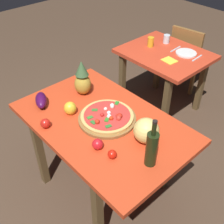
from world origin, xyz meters
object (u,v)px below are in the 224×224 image
object	(u,v)px
tomato_at_corner	(98,144)
knife_utensil	(197,58)
melon	(146,131)
tomato_near_board	(45,123)
wine_bottle	(152,148)
dining_chair	(188,55)
napkin_folded	(169,60)
drinking_glass_juice	(151,42)
background_table	(164,62)
bell_pepper	(70,108)
fork_utensil	(175,49)
dinner_plate	(186,53)
eggplant	(41,100)
tomato_beside_pepper	(112,154)
pizza	(108,116)
pineapple_left	(82,79)
pizza_board	(107,119)
drinking_glass_water	(166,39)
display_table	(103,129)

from	to	relation	value
tomato_at_corner	knife_utensil	size ratio (longest dim) A/B	0.43
melon	tomato_near_board	size ratio (longest dim) A/B	2.48
wine_bottle	melon	size ratio (longest dim) A/B	1.99
dining_chair	napkin_folded	bearing A→B (deg)	99.84
wine_bottle	drinking_glass_juice	world-z (taller)	wine_bottle
background_table	bell_pepper	distance (m)	1.39
wine_bottle	fork_utensil	xyz separation A→B (m)	(-0.90, 1.43, -0.13)
wine_bottle	dinner_plate	world-z (taller)	wine_bottle
eggplant	fork_utensil	size ratio (longest dim) A/B	1.11
bell_pepper	tomato_beside_pepper	distance (m)	0.57
fork_utensil	tomato_near_board	bearing A→B (deg)	-88.79
bell_pepper	tomato_at_corner	xyz separation A→B (m)	(0.43, -0.09, -0.01)
background_table	tomato_beside_pepper	bearing A→B (deg)	-63.24
background_table	pizza	distance (m)	1.29
pizza	drinking_glass_juice	size ratio (longest dim) A/B	3.76
tomato_beside_pepper	knife_utensil	distance (m)	1.63
pineapple_left	knife_utensil	size ratio (longest dim) A/B	1.72
bell_pepper	napkin_folded	size ratio (longest dim) A/B	0.76
pizza_board	dinner_plate	xyz separation A→B (m)	(-0.25, 1.35, -0.00)
tomato_near_board	eggplant	bearing A→B (deg)	154.68
bell_pepper	drinking_glass_water	distance (m)	1.59
bell_pepper	knife_utensil	xyz separation A→B (m)	(0.15, 1.50, -0.04)
dinner_plate	fork_utensil	bearing A→B (deg)	180.00
display_table	tomato_beside_pepper	bearing A→B (deg)	-30.92
pineapple_left	background_table	bearing A→B (deg)	90.75
melon	drinking_glass_juice	bearing A→B (deg)	130.23
pizza_board	eggplant	world-z (taller)	eggplant
eggplant	wine_bottle	bearing A→B (deg)	10.40
display_table	pizza_board	xyz separation A→B (m)	(0.02, 0.03, 0.10)
pizza_board	tomato_near_board	distance (m)	0.46
wine_bottle	melon	bearing A→B (deg)	140.45
dining_chair	napkin_folded	size ratio (longest dim) A/B	6.07
display_table	pineapple_left	bearing A→B (deg)	162.87
dinner_plate	tomato_beside_pepper	bearing A→B (deg)	-70.53
dinner_plate	background_table	bearing A→B (deg)	-141.77
pizza_board	drinking_glass_juice	bearing A→B (deg)	117.58
dining_chair	tomato_beside_pepper	world-z (taller)	dining_chair
wine_bottle	drinking_glass_water	size ratio (longest dim) A/B	3.78
drinking_glass_water	napkin_folded	bearing A→B (deg)	-46.25
background_table	wine_bottle	size ratio (longest dim) A/B	2.55
display_table	drinking_glass_juice	distance (m)	1.38
background_table	pizza_board	xyz separation A→B (m)	(0.42, -1.21, 0.14)
pineapple_left	napkin_folded	size ratio (longest dim) A/B	2.21
pizza	tomato_beside_pepper	bearing A→B (deg)	-37.12
tomato_near_board	fork_utensil	bearing A→B (deg)	94.82
bell_pepper	drinking_glass_water	xyz separation A→B (m)	(-0.31, 1.56, -0.00)
dining_chair	pineapple_left	size ratio (longest dim) A/B	2.75
wine_bottle	tomato_near_board	bearing A→B (deg)	-157.63
dining_chair	knife_utensil	size ratio (longest dim) A/B	4.72
drinking_glass_water	tomato_beside_pepper	bearing A→B (deg)	-61.81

